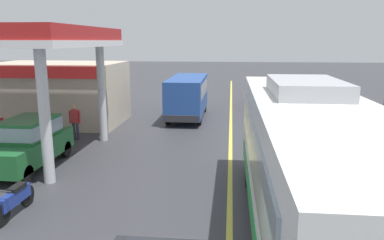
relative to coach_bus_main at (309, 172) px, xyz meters
The scene contains 9 objects.
ground 16.09m from the coach_bus_main, 96.24° to the left, with size 120.00×120.00×0.00m, color #38383D.
lane_divider_stripe 11.18m from the coach_bus_main, 99.06° to the left, with size 0.16×50.00×0.01m, color #D8CC4C.
coach_bus_main is the anchor object (origin of this frame).
gas_station_roadside 15.13m from the coach_bus_main, 138.84° to the left, with size 9.10×11.95×5.10m.
car_at_pump 10.11m from the coach_bus_main, 154.27° to the left, with size 1.70×4.20×1.82m.
minibus_opposing_lane 14.84m from the coach_bus_main, 107.10° to the left, with size 2.04×6.13×2.44m.
motorcycle_parked_forecourt 7.59m from the coach_bus_main, behind, with size 0.55×1.80×0.92m.
pedestrian_near_pump 12.40m from the coach_bus_main, 136.86° to the left, with size 0.55×0.22×1.66m.
car_trailing_behind_bus 18.28m from the coach_bus_main, 88.38° to the left, with size 1.70×4.20×1.82m.
Camera 1 is at (-0.04, -4.10, 4.59)m, focal length 35.30 mm.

